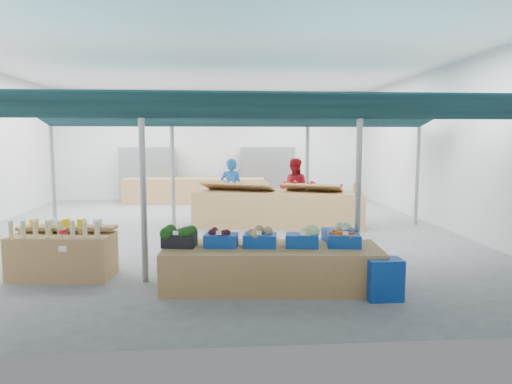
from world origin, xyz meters
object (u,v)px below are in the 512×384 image
bottle_shelf (64,253)px  veg_counter (272,267)px  crate_stack (384,279)px  vendor_right (294,189)px  fruit_counter (278,209)px  vendor_left (231,190)px

bottle_shelf → veg_counter: 3.51m
bottle_shelf → crate_stack: bottle_shelf is taller
vendor_right → bottle_shelf: bearing=59.2°
veg_counter → fruit_counter: bearing=86.6°
veg_counter → vendor_left: size_ratio=1.88×
bottle_shelf → crate_stack: 5.18m
veg_counter → crate_stack: size_ratio=5.56×
vendor_left → vendor_right: (1.80, 0.00, 0.00)m
fruit_counter → crate_stack: fruit_counter is taller
veg_counter → fruit_counter: 5.02m
crate_stack → fruit_counter: bearing=98.4°
bottle_shelf → vendor_left: (2.93, 5.25, 0.48)m
bottle_shelf → veg_counter: size_ratio=0.51×
veg_counter → vendor_right: bearing=82.6°
fruit_counter → vendor_right: size_ratio=2.50×
crate_stack → vendor_right: bearing=92.0°
bottle_shelf → vendor_left: bearing=66.4°
fruit_counter → vendor_right: bearing=72.6°
vendor_left → fruit_counter: bearing=148.7°
vendor_left → vendor_right: size_ratio=1.00×
vendor_left → vendor_right: bearing=-168.8°
fruit_counter → bottle_shelf: bearing=-123.7°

